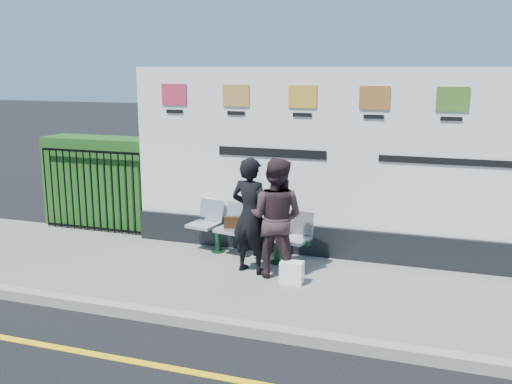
% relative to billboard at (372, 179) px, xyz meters
% --- Properties ---
extents(pavement, '(14.00, 3.00, 0.12)m').
position_rel_billboard_xyz_m(pavement, '(-0.50, -1.35, -1.36)').
color(pavement, slate).
rests_on(pavement, ground).
extents(kerb, '(14.00, 0.18, 0.14)m').
position_rel_billboard_xyz_m(kerb, '(-0.50, -2.85, -1.35)').
color(kerb, gray).
rests_on(kerb, ground).
extents(billboard, '(8.00, 0.30, 3.00)m').
position_rel_billboard_xyz_m(billboard, '(0.00, 0.00, 0.00)').
color(billboard, black).
rests_on(billboard, pavement).
extents(hedge, '(2.35, 0.70, 1.70)m').
position_rel_billboard_xyz_m(hedge, '(-5.08, 0.45, -0.45)').
color(hedge, '#1D4E17').
rests_on(hedge, pavement).
extents(railing, '(2.05, 0.06, 1.54)m').
position_rel_billboard_xyz_m(railing, '(-5.08, -0.00, -0.53)').
color(railing, black).
rests_on(railing, pavement).
extents(bench, '(2.17, 0.94, 0.45)m').
position_rel_billboard_xyz_m(bench, '(-1.87, -0.52, -1.07)').
color(bench, silver).
rests_on(bench, pavement).
extents(woman_left, '(0.71, 0.55, 1.73)m').
position_rel_billboard_xyz_m(woman_left, '(-1.60, -1.11, -0.43)').
color(woman_left, black).
rests_on(woman_left, pavement).
extents(woman_right, '(0.89, 0.72, 1.75)m').
position_rel_billboard_xyz_m(woman_right, '(-1.20, -1.14, -0.43)').
color(woman_right, '#322025').
rests_on(woman_right, pavement).
extents(handbag_brown, '(0.26, 0.15, 0.19)m').
position_rel_billboard_xyz_m(handbag_brown, '(-2.14, -0.47, -0.75)').
color(handbag_brown, black).
rests_on(handbag_brown, bench).
extents(carrier_bag_white, '(0.32, 0.19, 0.32)m').
position_rel_billboard_xyz_m(carrier_bag_white, '(-0.89, -1.38, -1.14)').
color(carrier_bag_white, white).
rests_on(carrier_bag_white, pavement).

